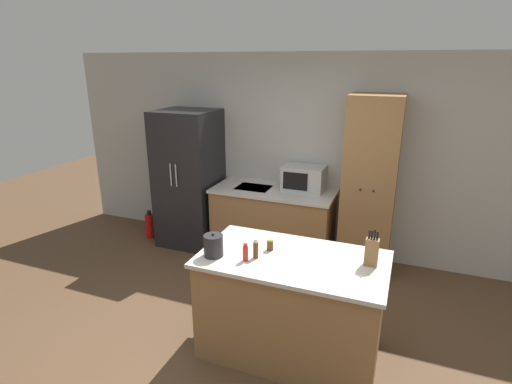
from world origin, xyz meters
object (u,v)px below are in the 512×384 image
object	(u,v)px
spice_bottle_amber_oil	(270,245)
fire_extinguisher	(150,225)
refrigerator	(189,179)
knife_block	(372,252)
spice_bottle_tall_dark	(256,249)
spice_bottle_short_red	(245,253)
pantry_cabinet	(369,187)
kettle	(213,245)
microwave	(304,178)

from	to	relation	value
spice_bottle_amber_oil	fire_extinguisher	distance (m)	2.97
refrigerator	knife_block	distance (m)	3.07
spice_bottle_tall_dark	spice_bottle_short_red	distance (m)	0.10
pantry_cabinet	spice_bottle_tall_dark	world-z (taller)	pantry_cabinet
knife_block	pantry_cabinet	bearing A→B (deg)	96.83
spice_bottle_amber_oil	spice_bottle_short_red	bearing A→B (deg)	-116.65
refrigerator	kettle	bearing A→B (deg)	-54.63
microwave	spice_bottle_amber_oil	distance (m)	1.83
kettle	fire_extinguisher	size ratio (longest dim) A/B	0.51
spice_bottle_tall_dark	microwave	bearing A→B (deg)	93.56
kettle	fire_extinguisher	world-z (taller)	kettle
pantry_cabinet	spice_bottle_tall_dark	size ratio (longest dim) A/B	12.73
microwave	kettle	size ratio (longest dim) A/B	2.48
knife_block	spice_bottle_amber_oil	distance (m)	0.84
microwave	refrigerator	bearing A→B (deg)	-173.84
spice_bottle_tall_dark	fire_extinguisher	distance (m)	3.02
refrigerator	microwave	bearing A→B (deg)	6.16
kettle	fire_extinguisher	distance (m)	2.83
spice_bottle_amber_oil	kettle	distance (m)	0.49
refrigerator	microwave	world-z (taller)	refrigerator
spice_bottle_tall_dark	fire_extinguisher	xyz separation A→B (m)	(-2.35, 1.71, -0.83)
microwave	spice_bottle_tall_dark	xyz separation A→B (m)	(0.12, -2.00, -0.06)
spice_bottle_short_red	spice_bottle_amber_oil	bearing A→B (deg)	63.35
pantry_cabinet	knife_block	size ratio (longest dim) A/B	6.76
spice_bottle_tall_dark	spice_bottle_short_red	bearing A→B (deg)	-130.23
refrigerator	fire_extinguisher	xyz separation A→B (m)	(-0.64, -0.11, -0.76)
microwave	spice_bottle_short_red	bearing A→B (deg)	-88.34
knife_block	spice_bottle_short_red	distance (m)	1.01
refrigerator	kettle	distance (m)	2.36
refrigerator	spice_bottle_short_red	xyz separation A→B (m)	(1.64, -1.90, 0.07)
spice_bottle_short_red	fire_extinguisher	size ratio (longest dim) A/B	0.37
knife_block	fire_extinguisher	bearing A→B (deg)	155.23
microwave	knife_block	xyz separation A→B (m)	(1.03, -1.78, -0.01)
pantry_cabinet	spice_bottle_amber_oil	bearing A→B (deg)	-110.15
microwave	fire_extinguisher	world-z (taller)	microwave
spice_bottle_amber_oil	kettle	size ratio (longest dim) A/B	0.49
kettle	spice_bottle_tall_dark	bearing A→B (deg)	15.26
knife_block	spice_bottle_short_red	bearing A→B (deg)	-163.19
spice_bottle_short_red	kettle	world-z (taller)	kettle
spice_bottle_tall_dark	refrigerator	bearing A→B (deg)	133.04
refrigerator	microwave	xyz separation A→B (m)	(1.58, 0.17, 0.13)
microwave	fire_extinguisher	bearing A→B (deg)	-172.77
refrigerator	pantry_cabinet	xyz separation A→B (m)	(2.40, 0.09, 0.13)
knife_block	kettle	bearing A→B (deg)	-166.04
pantry_cabinet	kettle	xyz separation A→B (m)	(-1.04, -2.01, -0.04)
refrigerator	knife_block	world-z (taller)	refrigerator
kettle	spice_bottle_short_red	bearing A→B (deg)	3.63
knife_block	kettle	distance (m)	1.28
microwave	spice_bottle_amber_oil	bearing A→B (deg)	-84.12
knife_block	spice_bottle_short_red	size ratio (longest dim) A/B	2.09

